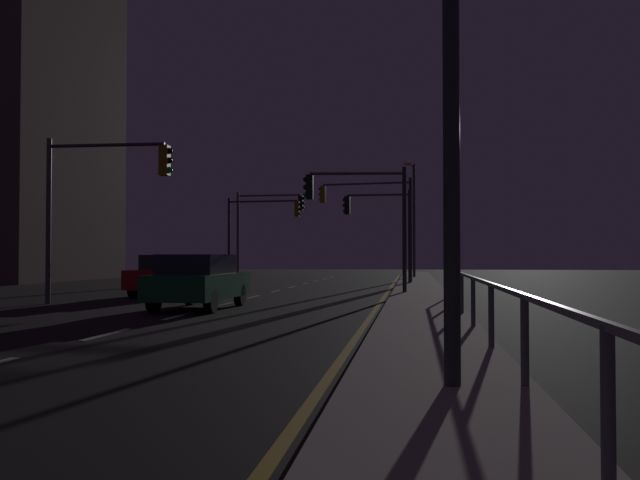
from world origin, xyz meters
TOP-DOWN VIEW (x-y plane):
  - ground_plane at (0.00, 17.50)m, footprint 112.00×112.00m
  - sidewalk_right at (6.14, 17.50)m, footprint 2.13×77.00m
  - lane_markings_center at (0.00, 21.00)m, footprint 0.14×50.00m
  - lane_edge_line at (4.83, 22.50)m, footprint 0.14×53.00m
  - car at (-0.22, 15.29)m, footprint 1.90×4.43m
  - car_oncoming at (-3.38, 21.34)m, footprint 1.84×4.41m
  - traffic_light_overhead_east at (4.14, 31.70)m, footprint 3.59×0.36m
  - traffic_light_far_left at (-3.50, 38.93)m, footprint 4.54×0.50m
  - traffic_light_near_right at (3.55, 33.60)m, footprint 5.22×0.94m
  - traffic_light_mid_right at (-3.87, 16.70)m, footprint 4.18×0.34m
  - traffic_light_far_center at (3.79, 22.56)m, footprint 3.99×0.64m
  - traffic_light_far_right at (-3.66, 38.07)m, footprint 4.82×0.59m
  - street_lamp_median at (5.91, 41.41)m, footprint 0.74×2.34m
  - barrier_fence at (7.06, 8.72)m, footprint 0.09×21.52m

SIDE VIEW (x-z plane):
  - ground_plane at x=0.00m, z-range 0.00..0.00m
  - lane_edge_line at x=4.83m, z-range 0.00..0.01m
  - lane_markings_center at x=0.00m, z-range 0.00..0.01m
  - sidewalk_right at x=6.14m, z-range 0.00..0.14m
  - car at x=-0.22m, z-range 0.04..1.61m
  - car_oncoming at x=-3.38m, z-range 0.04..1.61m
  - barrier_fence at x=7.06m, z-range 0.39..1.37m
  - traffic_light_overhead_east at x=4.14m, z-range 1.13..5.96m
  - traffic_light_far_center at x=3.79m, z-range 1.15..5.99m
  - traffic_light_mid_right at x=-3.87m, z-range 1.10..6.39m
  - traffic_light_far_right at x=-3.66m, z-range 1.12..6.37m
  - traffic_light_far_left at x=-3.50m, z-range 1.19..6.88m
  - traffic_light_near_right at x=3.55m, z-range 1.36..7.01m
  - street_lamp_median at x=5.91m, z-range 0.93..8.48m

